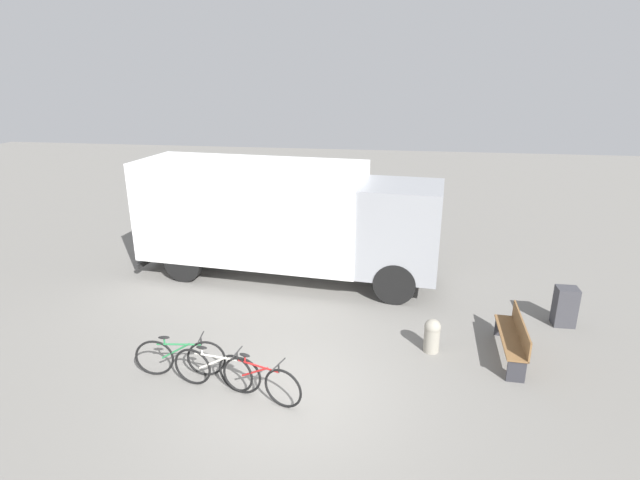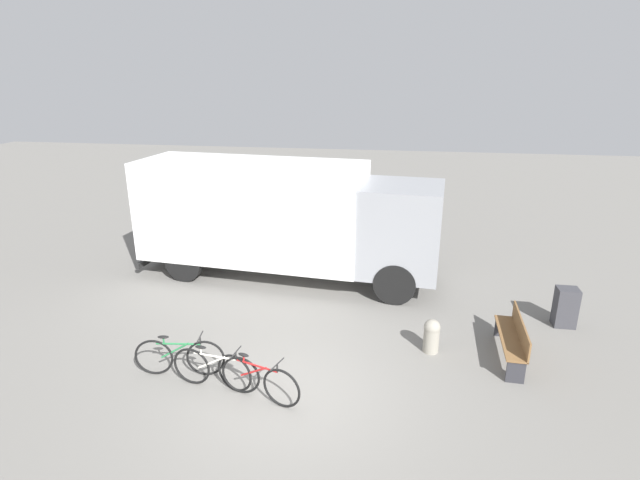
% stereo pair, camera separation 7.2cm
% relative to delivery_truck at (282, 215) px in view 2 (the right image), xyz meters
% --- Properties ---
extents(ground_plane, '(60.00, 60.00, 0.00)m').
position_rel_delivery_truck_xyz_m(ground_plane, '(1.31, -5.45, -1.82)').
color(ground_plane, slate).
extents(delivery_truck, '(8.55, 2.96, 3.27)m').
position_rel_delivery_truck_xyz_m(delivery_truck, '(0.00, 0.00, 0.00)').
color(delivery_truck, white).
rests_on(delivery_truck, ground).
extents(park_bench, '(0.49, 1.90, 0.87)m').
position_rel_delivery_truck_xyz_m(park_bench, '(5.60, -3.47, -1.33)').
color(park_bench, brown).
rests_on(park_bench, ground).
extents(bicycle_near, '(1.75, 0.44, 0.85)m').
position_rel_delivery_truck_xyz_m(bicycle_near, '(-0.87, -5.10, -1.43)').
color(bicycle_near, black).
rests_on(bicycle_near, ground).
extents(bicycle_middle, '(1.75, 0.44, 0.85)m').
position_rel_delivery_truck_xyz_m(bicycle_middle, '(-0.03, -5.41, -1.43)').
color(bicycle_middle, black).
rests_on(bicycle_middle, ground).
extents(bicycle_far, '(1.68, 0.64, 0.85)m').
position_rel_delivery_truck_xyz_m(bicycle_far, '(0.82, -5.59, -1.43)').
color(bicycle_far, black).
rests_on(bicycle_far, ground).
extents(bollard_near_bench, '(0.34, 0.34, 0.73)m').
position_rel_delivery_truck_xyz_m(bollard_near_bench, '(3.97, -3.47, -1.43)').
color(bollard_near_bench, gray).
rests_on(bollard_near_bench, ground).
extents(utility_box, '(0.47, 0.40, 0.93)m').
position_rel_delivery_truck_xyz_m(utility_box, '(7.06, -1.83, -1.36)').
color(utility_box, '#38383D').
rests_on(utility_box, ground).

